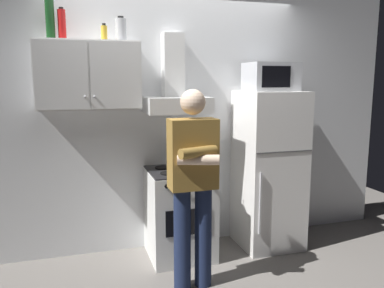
{
  "coord_description": "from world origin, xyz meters",
  "views": [
    {
      "loc": [
        -0.99,
        -3.25,
        1.71
      ],
      "look_at": [
        0.0,
        0.0,
        1.15
      ],
      "focal_mm": 36.41,
      "sensor_mm": 36.0,
      "label": 1
    }
  ],
  "objects_px": {
    "microwave": "(271,77)",
    "bottle_soda_red": "(62,25)",
    "person_standing": "(193,182)",
    "bottle_wine_green": "(50,20)",
    "cooking_pot": "(196,164)",
    "bottle_spice_jar": "(104,33)",
    "refrigerator": "(269,170)",
    "upper_cabinet": "(88,75)",
    "range_hood": "(176,92)",
    "bottle_canister_steel": "(121,30)",
    "stove_oven": "(180,213)"
  },
  "relations": [
    {
      "from": "microwave",
      "to": "bottle_soda_red",
      "type": "height_order",
      "value": "bottle_soda_red"
    },
    {
      "from": "person_standing",
      "to": "bottle_wine_green",
      "type": "relative_size",
      "value": 4.61
    },
    {
      "from": "cooking_pot",
      "to": "bottle_soda_red",
      "type": "relative_size",
      "value": 1.13
    },
    {
      "from": "bottle_spice_jar",
      "to": "cooking_pot",
      "type": "bearing_deg",
      "value": -15.69
    },
    {
      "from": "refrigerator",
      "to": "microwave",
      "type": "xyz_separation_m",
      "value": [
        -0.0,
        0.02,
        0.94
      ]
    },
    {
      "from": "upper_cabinet",
      "to": "person_standing",
      "type": "xyz_separation_m",
      "value": [
        0.75,
        -0.73,
        -0.85
      ]
    },
    {
      "from": "bottle_wine_green",
      "to": "cooking_pot",
      "type": "bearing_deg",
      "value": -13.06
    },
    {
      "from": "refrigerator",
      "to": "bottle_soda_red",
      "type": "bearing_deg",
      "value": 175.21
    },
    {
      "from": "cooking_pot",
      "to": "upper_cabinet",
      "type": "bearing_deg",
      "value": 165.27
    },
    {
      "from": "range_hood",
      "to": "bottle_soda_red",
      "type": "xyz_separation_m",
      "value": [
        -1.0,
        0.04,
        0.58
      ]
    },
    {
      "from": "range_hood",
      "to": "microwave",
      "type": "relative_size",
      "value": 1.56
    },
    {
      "from": "upper_cabinet",
      "to": "bottle_canister_steel",
      "type": "xyz_separation_m",
      "value": [
        0.3,
        0.03,
        0.4
      ]
    },
    {
      "from": "upper_cabinet",
      "to": "bottle_spice_jar",
      "type": "distance_m",
      "value": 0.4
    },
    {
      "from": "upper_cabinet",
      "to": "stove_oven",
      "type": "bearing_deg",
      "value": -8.9
    },
    {
      "from": "microwave",
      "to": "bottle_soda_red",
      "type": "relative_size",
      "value": 1.73
    },
    {
      "from": "upper_cabinet",
      "to": "person_standing",
      "type": "relative_size",
      "value": 0.55
    },
    {
      "from": "upper_cabinet",
      "to": "microwave",
      "type": "bearing_deg",
      "value": -3.48
    },
    {
      "from": "person_standing",
      "to": "cooking_pot",
      "type": "xyz_separation_m",
      "value": [
        0.18,
        0.49,
        0.03
      ]
    },
    {
      "from": "stove_oven",
      "to": "person_standing",
      "type": "bearing_deg",
      "value": -94.72
    },
    {
      "from": "refrigerator",
      "to": "bottle_canister_steel",
      "type": "xyz_separation_m",
      "value": [
        -1.45,
        0.15,
        1.35
      ]
    },
    {
      "from": "refrigerator",
      "to": "bottle_spice_jar",
      "type": "height_order",
      "value": "bottle_spice_jar"
    },
    {
      "from": "bottle_canister_steel",
      "to": "stove_oven",
      "type": "bearing_deg",
      "value": -16.95
    },
    {
      "from": "microwave",
      "to": "bottle_wine_green",
      "type": "bearing_deg",
      "value": 175.91
    },
    {
      "from": "bottle_canister_steel",
      "to": "bottle_wine_green",
      "type": "bearing_deg",
      "value": 178.69
    },
    {
      "from": "upper_cabinet",
      "to": "stove_oven",
      "type": "distance_m",
      "value": 1.55
    },
    {
      "from": "bottle_wine_green",
      "to": "microwave",
      "type": "bearing_deg",
      "value": -4.09
    },
    {
      "from": "stove_oven",
      "to": "bottle_wine_green",
      "type": "relative_size",
      "value": 2.46
    },
    {
      "from": "person_standing",
      "to": "bottle_canister_steel",
      "type": "xyz_separation_m",
      "value": [
        -0.45,
        0.76,
        1.25
      ]
    },
    {
      "from": "microwave",
      "to": "cooking_pot",
      "type": "distance_m",
      "value": 1.16
    },
    {
      "from": "stove_oven",
      "to": "bottle_soda_red",
      "type": "bearing_deg",
      "value": 170.69
    },
    {
      "from": "microwave",
      "to": "bottle_spice_jar",
      "type": "height_order",
      "value": "bottle_spice_jar"
    },
    {
      "from": "stove_oven",
      "to": "cooking_pot",
      "type": "height_order",
      "value": "cooking_pot"
    },
    {
      "from": "refrigerator",
      "to": "bottle_wine_green",
      "type": "height_order",
      "value": "bottle_wine_green"
    },
    {
      "from": "upper_cabinet",
      "to": "range_hood",
      "type": "relative_size",
      "value": 1.2
    },
    {
      "from": "upper_cabinet",
      "to": "person_standing",
      "type": "bearing_deg",
      "value": -44.26
    },
    {
      "from": "refrigerator",
      "to": "bottle_soda_red",
      "type": "distance_m",
      "value": 2.4
    },
    {
      "from": "range_hood",
      "to": "refrigerator",
      "type": "bearing_deg",
      "value": -7.55
    },
    {
      "from": "stove_oven",
      "to": "microwave",
      "type": "distance_m",
      "value": 1.62
    },
    {
      "from": "stove_oven",
      "to": "upper_cabinet",
      "type": "bearing_deg",
      "value": 171.1
    },
    {
      "from": "refrigerator",
      "to": "upper_cabinet",
      "type": "bearing_deg",
      "value": 175.93
    },
    {
      "from": "range_hood",
      "to": "bottle_canister_steel",
      "type": "height_order",
      "value": "bottle_canister_steel"
    },
    {
      "from": "range_hood",
      "to": "bottle_soda_red",
      "type": "bearing_deg",
      "value": 177.85
    },
    {
      "from": "upper_cabinet",
      "to": "bottle_soda_red",
      "type": "distance_m",
      "value": 0.48
    },
    {
      "from": "refrigerator",
      "to": "bottle_spice_jar",
      "type": "relative_size",
      "value": 10.76
    },
    {
      "from": "microwave",
      "to": "cooking_pot",
      "type": "height_order",
      "value": "microwave"
    },
    {
      "from": "upper_cabinet",
      "to": "bottle_spice_jar",
      "type": "height_order",
      "value": "bottle_spice_jar"
    },
    {
      "from": "microwave",
      "to": "range_hood",
      "type": "bearing_deg",
      "value": 173.54
    },
    {
      "from": "bottle_spice_jar",
      "to": "microwave",
      "type": "bearing_deg",
      "value": -2.9
    },
    {
      "from": "person_standing",
      "to": "cooking_pot",
      "type": "bearing_deg",
      "value": 69.7
    },
    {
      "from": "bottle_soda_red",
      "to": "bottle_canister_steel",
      "type": "xyz_separation_m",
      "value": [
        0.5,
        -0.01,
        -0.03
      ]
    }
  ]
}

